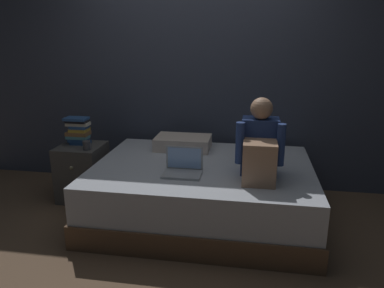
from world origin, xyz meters
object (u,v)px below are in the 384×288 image
Objects in this scene: nightstand at (83,172)px; pillow at (183,143)px; person_sitting at (260,148)px; laptop at (183,168)px; mug at (87,145)px; bed at (203,192)px; book_stack at (78,130)px.

pillow is (1.03, 0.22, 0.31)m from nightstand.
laptop is (-0.63, -0.03, -0.20)m from person_sitting.
mug is at bearing -42.69° from nightstand.
bed is 0.75m from person_sitting.
nightstand is 1.10m from pillow.
person_sitting is at bearing -24.59° from bed.
laptop is at bearing -117.77° from bed.
mug is at bearing 174.69° from bed.
nightstand is 1.30m from laptop.
nightstand is 0.88× the size of person_sitting.
laptop reaches higher than mug.
book_stack is (-0.04, 0.06, 0.43)m from nightstand.
mug is (0.13, -0.12, 0.33)m from nightstand.
nightstand is 1.92m from person_sitting.
book_stack is at bearing -171.40° from pillow.
laptop is (-0.14, -0.26, 0.32)m from bed.
bed is at bearing -58.91° from pillow.
pillow is 0.96m from mug.
pillow reaches higher than nightstand.
person_sitting is 1.71m from mug.
book_stack is at bearing 133.00° from mug.
book_stack is at bearing 164.30° from person_sitting.
pillow is 1.09m from book_stack.
mug is (-1.67, 0.34, -0.16)m from person_sitting.
bed is at bearing -12.18° from book_stack.
bed is at bearing 62.23° from laptop.
laptop reaches higher than nightstand.
bed is 1.23m from mug.
nightstand reaches higher than bed.
mug is at bearing 160.52° from laptop.
nightstand is 0.38m from mug.
laptop is at bearing -177.21° from person_sitting.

